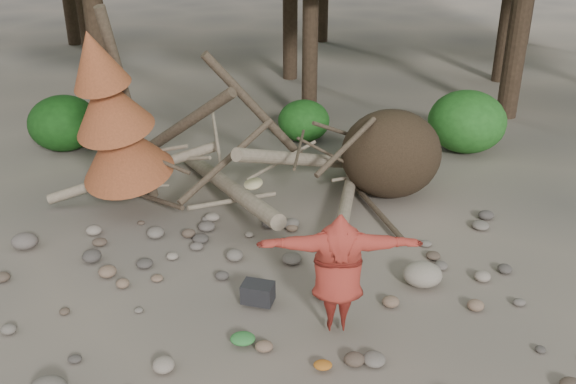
{
  "coord_description": "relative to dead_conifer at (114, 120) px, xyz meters",
  "views": [
    {
      "loc": [
        0.23,
        -8.73,
        6.24
      ],
      "look_at": [
        0.32,
        1.5,
        1.4
      ],
      "focal_mm": 40.0,
      "sensor_mm": 36.0,
      "label": 1
    }
  ],
  "objects": [
    {
      "name": "boulder_mid_right",
      "position": [
        5.76,
        -2.71,
        -1.91
      ],
      "size": [
        0.68,
        0.62,
        0.41
      ],
      "primitive_type": "ellipsoid",
      "color": "gray",
      "rests_on": "ground"
    },
    {
      "name": "bush_right",
      "position": [
        8.12,
        3.63,
        -1.31
      ],
      "size": [
        2.0,
        2.0,
        1.6
      ],
      "primitive_type": "ellipsoid",
      "color": "#266A21",
      "rests_on": "ground"
    },
    {
      "name": "frisbee_thrower",
      "position": [
        4.16,
        -3.96,
        -1.05
      ],
      "size": [
        2.61,
        0.86,
        2.33
      ],
      "color": "maroon",
      "rests_on": "ground"
    },
    {
      "name": "cloth_orange",
      "position": [
        3.91,
        -4.9,
        -2.06
      ],
      "size": [
        0.27,
        0.22,
        0.1
      ],
      "primitive_type": "ellipsoid",
      "color": "#A15A1B",
      "rests_on": "ground"
    },
    {
      "name": "ground",
      "position": [
        3.12,
        -3.37,
        -2.11
      ],
      "size": [
        120.0,
        120.0,
        0.0
      ],
      "primitive_type": "plane",
      "color": "#514C44",
      "rests_on": "ground"
    },
    {
      "name": "backpack",
      "position": [
        2.93,
        -3.27,
        -1.94
      ],
      "size": [
        0.58,
        0.47,
        0.34
      ],
      "primitive_type": "cube",
      "rotation": [
        0.0,
        0.0,
        -0.27
      ],
      "color": "black",
      "rests_on": "ground"
    },
    {
      "name": "bush_left",
      "position": [
        -2.38,
        3.83,
        -1.39
      ],
      "size": [
        1.8,
        1.8,
        1.44
      ],
      "primitive_type": "ellipsoid",
      "color": "#164712",
      "rests_on": "ground"
    },
    {
      "name": "bush_mid",
      "position": [
        3.92,
        4.43,
        -1.55
      ],
      "size": [
        1.4,
        1.4,
        1.12
      ],
      "primitive_type": "ellipsoid",
      "color": "#1E5A1A",
      "rests_on": "ground"
    },
    {
      "name": "boulder_mid_left",
      "position": [
        -1.61,
        -1.38,
        -1.96
      ],
      "size": [
        0.5,
        0.45,
        0.3
      ],
      "primitive_type": "ellipsoid",
      "color": "#605851",
      "rests_on": "ground"
    },
    {
      "name": "cloth_green",
      "position": [
        2.73,
        -4.33,
        -2.04
      ],
      "size": [
        0.38,
        0.32,
        0.14
      ],
      "primitive_type": "ellipsoid",
      "color": "#2D7232",
      "rests_on": "ground"
    },
    {
      "name": "dead_conifer",
      "position": [
        0.0,
        0.0,
        0.0
      ],
      "size": [
        2.06,
        2.16,
        4.35
      ],
      "color": "#4C3F30",
      "rests_on": "ground"
    },
    {
      "name": "deadfall_pile",
      "position": [
        5.13,
        0.87,
        -1.16
      ],
      "size": [
        8.55,
        5.24,
        3.3
      ],
      "color": "#332619",
      "rests_on": "ground"
    }
  ]
}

